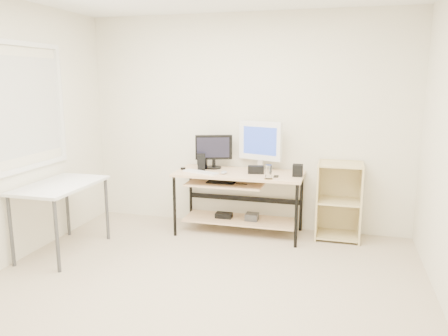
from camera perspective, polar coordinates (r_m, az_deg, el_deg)
name	(u,v)px	position (r m, az deg, el deg)	size (l,w,h in m)	color
room	(177,143)	(3.55, -6.11, 3.23)	(4.01, 4.01, 2.62)	#BFAE93
desk	(237,190)	(5.19, 1.71, -2.83)	(1.50, 0.65, 0.75)	beige
side_table	(61,191)	(4.90, -20.57, -2.86)	(0.60, 1.00, 0.75)	silver
shelf_unit	(339,200)	(5.24, 14.77, -4.07)	(0.50, 0.40, 0.90)	#DAC788
black_monitor	(214,149)	(5.32, -1.35, 2.46)	(0.44, 0.19, 0.41)	black
white_imac	(260,142)	(5.23, 4.75, 3.40)	(0.54, 0.21, 0.59)	silver
keyboard	(201,172)	(5.11, -3.06, -0.54)	(0.45, 0.12, 0.02)	silver
mouse	(224,172)	(5.04, 0.00, -0.58)	(0.07, 0.11, 0.04)	#B8B8BD
center_speaker	(256,170)	(5.07, 4.19, -0.22)	(0.18, 0.08, 0.09)	black
speaker_left	(201,162)	(5.24, -2.99, 0.82)	(0.12, 0.12, 0.20)	black
speaker_right	(298,170)	(4.98, 9.60, -0.31)	(0.11, 0.11, 0.13)	black
audio_controller	(204,163)	(5.32, -2.60, 0.61)	(0.07, 0.04, 0.14)	black
volume_puck	(183,168)	(5.31, -5.37, -0.06)	(0.06, 0.06, 0.03)	black
smartphone	(276,176)	(4.94, 6.82, -1.08)	(0.05, 0.10, 0.01)	black
coaster	(268,179)	(4.81, 5.83, -1.41)	(0.10, 0.10, 0.01)	olive
drinking_glass	(269,172)	(4.79, 5.84, -0.49)	(0.08, 0.08, 0.15)	white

